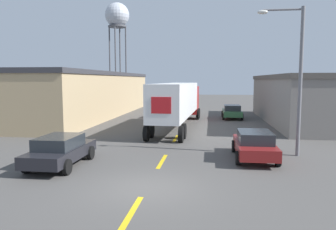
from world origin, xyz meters
The scene contains 10 objects.
ground_plane centered at (0.00, 0.00, 0.00)m, with size 160.00×160.00×0.00m, color #4C4947.
road_centerline centered at (0.00, 4.15, 0.00)m, with size 0.20×15.93×0.01m.
warehouse_left centered at (-14.63, 24.22, 2.49)m, with size 13.86×29.22×4.97m.
warehouse_right centered at (11.87, 21.00, 2.29)m, with size 8.33×19.63×4.56m.
semi_truck centered at (-0.34, 16.23, 2.35)m, with size 3.30×15.63×3.81m.
parked_car_right_near centered at (4.67, 5.29, 0.77)m, with size 2.08×4.56×1.46m.
parked_car_left_near centered at (-4.67, 2.67, 0.77)m, with size 2.08×4.56×1.46m.
parked_car_right_far centered at (4.67, 23.25, 0.77)m, with size 2.08×4.56×1.46m.
water_tower centered at (-16.96, 55.58, 16.99)m, with size 5.00×5.00×19.92m.
street_lamp centered at (6.81, 6.33, 4.57)m, with size 2.43×0.32×7.88m.
Camera 1 is at (2.37, -11.83, 4.09)m, focal length 35.00 mm.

